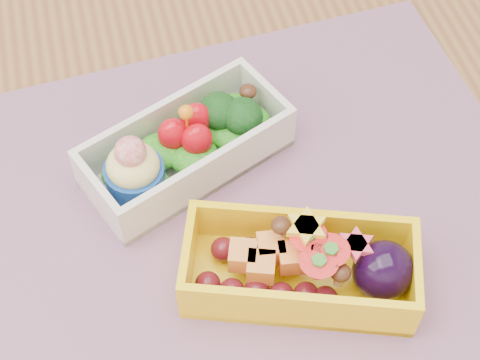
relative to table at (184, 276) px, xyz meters
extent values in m
cube|color=brown|center=(0.00, 0.00, 0.08)|extent=(1.20, 0.80, 0.04)
cube|color=gray|center=(0.04, -0.01, 0.10)|extent=(0.48, 0.38, 0.00)
cube|color=silver|center=(0.02, 0.04, 0.12)|extent=(0.17, 0.13, 0.04)
ellipsoid|color=green|center=(0.02, 0.04, 0.12)|extent=(0.16, 0.11, 0.02)
cylinder|color=#14449B|center=(-0.02, 0.02, 0.12)|extent=(0.04, 0.04, 0.03)
sphere|color=red|center=(-0.02, 0.02, 0.16)|extent=(0.02, 0.02, 0.02)
ellipsoid|color=red|center=(0.01, 0.05, 0.14)|extent=(0.02, 0.02, 0.03)
ellipsoid|color=red|center=(0.03, 0.04, 0.14)|extent=(0.02, 0.02, 0.03)
ellipsoid|color=red|center=(0.03, 0.06, 0.14)|extent=(0.02, 0.02, 0.03)
sphere|color=orange|center=(0.02, 0.04, 0.16)|extent=(0.01, 0.01, 0.01)
ellipsoid|color=black|center=(0.05, 0.06, 0.14)|extent=(0.03, 0.03, 0.03)
ellipsoid|color=black|center=(0.06, 0.05, 0.14)|extent=(0.03, 0.03, 0.03)
ellipsoid|color=#3F2111|center=(0.07, 0.07, 0.14)|extent=(0.01, 0.01, 0.01)
cube|color=yellow|center=(0.07, -0.08, 0.12)|extent=(0.17, 0.12, 0.04)
ellipsoid|color=#561019|center=(0.04, -0.07, 0.12)|extent=(0.09, 0.07, 0.02)
cube|color=orange|center=(0.05, -0.07, 0.13)|extent=(0.05, 0.05, 0.02)
cone|color=red|center=(0.08, -0.07, 0.14)|extent=(0.03, 0.03, 0.03)
cone|color=red|center=(0.09, -0.08, 0.14)|extent=(0.03, 0.03, 0.03)
cone|color=red|center=(0.08, -0.09, 0.14)|extent=(0.03, 0.03, 0.03)
cylinder|color=yellow|center=(0.08, -0.07, 0.15)|extent=(0.03, 0.03, 0.01)
cylinder|color=#E53F5B|center=(0.11, -0.08, 0.15)|extent=(0.03, 0.03, 0.01)
ellipsoid|color=#3F2111|center=(0.06, -0.06, 0.13)|extent=(0.01, 0.01, 0.01)
ellipsoid|color=#3F2111|center=(0.09, -0.10, 0.13)|extent=(0.01, 0.01, 0.01)
ellipsoid|color=black|center=(0.12, -0.10, 0.13)|extent=(0.04, 0.04, 0.04)
camera|label=1|loc=(-0.03, -0.31, 0.57)|focal=56.04mm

